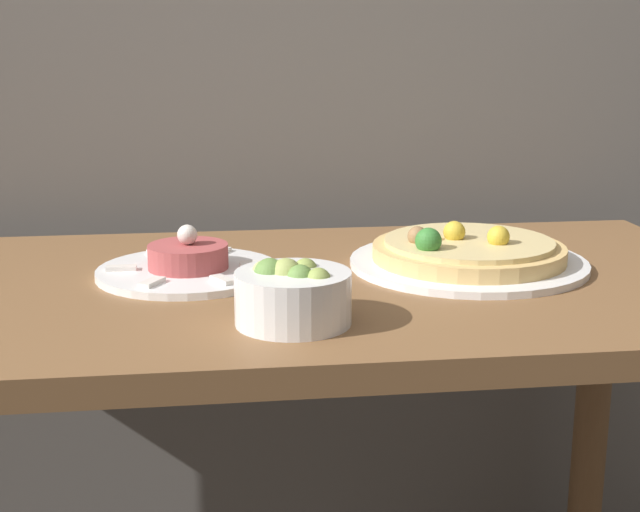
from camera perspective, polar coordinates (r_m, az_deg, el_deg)
The scene contains 4 objects.
dining_table at distance 1.22m, azimuth -3.75°, elevation -7.17°, with size 1.32×0.64×0.78m.
pizza_plate at distance 1.26m, azimuth 9.42°, elevation 0.13°, with size 0.33×0.33×0.07m.
tartare_plate at distance 1.21m, azimuth -8.42°, elevation -0.58°, with size 0.25×0.25×0.07m.
small_bowl at distance 1.00m, azimuth -1.80°, elevation -2.46°, with size 0.13×0.13×0.08m.
Camera 1 is at (-0.07, -0.82, 1.10)m, focal length 50.00 mm.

